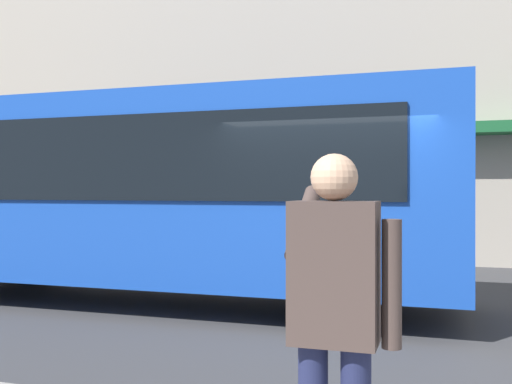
# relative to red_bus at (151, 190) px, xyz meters

# --- Properties ---
(ground_plane) EXTENTS (60.00, 60.00, 0.00)m
(ground_plane) POSITION_rel_red_bus_xyz_m (-2.90, 0.57, -1.68)
(ground_plane) COLOR #38383A
(building_facade_far) EXTENTS (28.00, 1.55, 12.00)m
(building_facade_far) POSITION_rel_red_bus_xyz_m (-2.91, -6.23, 4.30)
(building_facade_far) COLOR #A89E8E
(building_facade_far) RESTS_ON ground_plane
(red_bus) EXTENTS (9.05, 2.54, 3.08)m
(red_bus) POSITION_rel_red_bus_xyz_m (0.00, 0.00, 0.00)
(red_bus) COLOR #1947AD
(red_bus) RESTS_ON ground_plane
(pedestrian_photographer) EXTENTS (0.53, 0.52, 1.70)m
(pedestrian_photographer) POSITION_rel_red_bus_xyz_m (-3.73, 5.19, -0.54)
(pedestrian_photographer) COLOR #1E2347
(pedestrian_photographer) RESTS_ON sidewalk_curb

